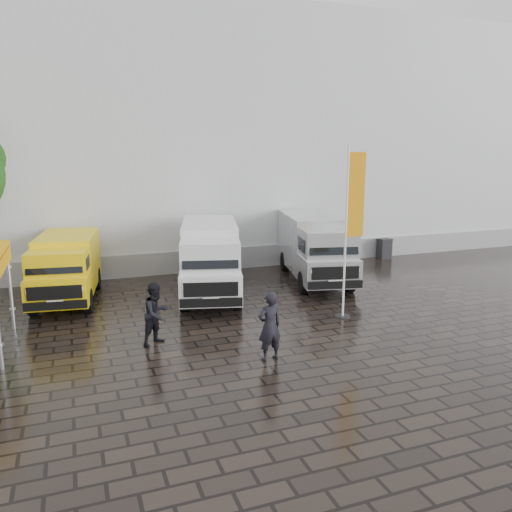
{
  "coord_description": "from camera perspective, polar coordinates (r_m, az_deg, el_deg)",
  "views": [
    {
      "loc": [
        -7.25,
        -13.73,
        5.28
      ],
      "look_at": [
        -1.33,
        2.2,
        1.78
      ],
      "focal_mm": 35.0,
      "sensor_mm": 36.0,
      "label": 1
    }
  ],
  "objects": [
    {
      "name": "ground",
      "position": [
        16.4,
        7.09,
        -7.24
      ],
      "size": [
        120.0,
        120.0,
        0.0
      ],
      "primitive_type": "plane",
      "color": "black",
      "rests_on": "ground"
    },
    {
      "name": "exhibition_hall",
      "position": [
        31.15,
        -3.19,
        12.94
      ],
      "size": [
        44.0,
        16.0,
        12.0
      ],
      "primitive_type": "cube",
      "color": "silver",
      "rests_on": "ground"
    },
    {
      "name": "hall_plinth",
      "position": [
        24.05,
        2.66,
        0.16
      ],
      "size": [
        44.0,
        0.15,
        1.0
      ],
      "primitive_type": "cube",
      "color": "gray",
      "rests_on": "ground"
    },
    {
      "name": "van_yellow",
      "position": [
        19.32,
        -20.85,
        -1.43
      ],
      "size": [
        2.63,
        5.28,
        2.34
      ],
      "primitive_type": null,
      "rotation": [
        0.0,
        0.0,
        -0.14
      ],
      "color": "yellow",
      "rests_on": "ground"
    },
    {
      "name": "van_white",
      "position": [
        18.88,
        -5.28,
        -0.49
      ],
      "size": [
        3.55,
        6.47,
        2.66
      ],
      "primitive_type": null,
      "rotation": [
        0.0,
        0.0,
        -0.26
      ],
      "color": "white",
      "rests_on": "ground"
    },
    {
      "name": "van_silver",
      "position": [
        21.1,
        6.72,
        0.8
      ],
      "size": [
        3.41,
        6.5,
        2.69
      ],
      "primitive_type": null,
      "rotation": [
        0.0,
        0.0,
        -0.23
      ],
      "color": "silver",
      "rests_on": "ground"
    },
    {
      "name": "flagpole",
      "position": [
        16.19,
        10.82,
        3.83
      ],
      "size": [
        0.88,
        0.5,
        5.55
      ],
      "color": "black",
      "rests_on": "ground"
    },
    {
      "name": "wheelie_bin",
      "position": [
        26.33,
        14.45,
        0.83
      ],
      "size": [
        0.65,
        0.65,
        1.03
      ],
      "primitive_type": "cube",
      "rotation": [
        0.0,
        0.0,
        -0.05
      ],
      "color": "black",
      "rests_on": "ground"
    },
    {
      "name": "person_front",
      "position": [
        12.96,
        1.57,
        -8.04
      ],
      "size": [
        0.72,
        0.53,
        1.84
      ],
      "primitive_type": "imported",
      "rotation": [
        0.0,
        0.0,
        3.28
      ],
      "color": "black",
      "rests_on": "ground"
    },
    {
      "name": "person_tent",
      "position": [
        14.33,
        -11.32,
        -6.47
      ],
      "size": [
        1.09,
        1.03,
        1.77
      ],
      "primitive_type": "imported",
      "rotation": [
        0.0,
        0.0,
        0.59
      ],
      "color": "black",
      "rests_on": "ground"
    }
  ]
}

